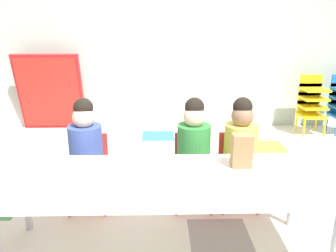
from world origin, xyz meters
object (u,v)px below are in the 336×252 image
at_px(kid_chair_yellow_stack, 312,101).
at_px(paper_plate_near_edge, 83,170).
at_px(folded_activity_table, 50,93).
at_px(donut_powdered_on_plate, 83,167).
at_px(seated_child_middle_seat, 194,144).
at_px(seated_child_near_camera, 86,145).
at_px(craft_table, 160,183).
at_px(seated_child_far_right, 240,143).
at_px(paper_bag_brown, 242,151).

relative_size(kid_chair_yellow_stack, paper_plate_near_edge, 4.44).
height_order(folded_activity_table, paper_plate_near_edge, folded_activity_table).
bearing_deg(folded_activity_table, donut_powdered_on_plate, -68.49).
bearing_deg(seated_child_middle_seat, seated_child_near_camera, 180.00).
bearing_deg(donut_powdered_on_plate, seated_child_near_camera, 100.17).
distance_m(folded_activity_table, donut_powdered_on_plate, 2.83).
distance_m(seated_child_near_camera, paper_plate_near_edge, 0.49).
bearing_deg(seated_child_near_camera, folded_activity_table, 113.88).
relative_size(craft_table, seated_child_near_camera, 2.30).
height_order(seated_child_near_camera, seated_child_far_right, same).
xyz_separation_m(seated_child_near_camera, folded_activity_table, (-0.95, 2.15, -0.02)).
distance_m(craft_table, donut_powdered_on_plate, 0.51).
height_order(seated_child_near_camera, paper_plate_near_edge, seated_child_near_camera).
relative_size(craft_table, kid_chair_yellow_stack, 2.63).
xyz_separation_m(seated_child_near_camera, donut_powdered_on_plate, (0.09, -0.49, 0.03)).
bearing_deg(donut_powdered_on_plate, kid_chair_yellow_stack, 43.30).
bearing_deg(craft_table, seated_child_far_right, 43.20).
bearing_deg(seated_child_near_camera, paper_bag_brown, -21.97).
distance_m(seated_child_far_right, donut_powdered_on_plate, 1.23).
distance_m(folded_activity_table, paper_plate_near_edge, 2.83).
relative_size(craft_table, paper_bag_brown, 9.58).
height_order(seated_child_far_right, folded_activity_table, folded_activity_table).
distance_m(seated_child_middle_seat, kid_chair_yellow_stack, 2.64).
height_order(seated_child_far_right, paper_plate_near_edge, seated_child_far_right).
bearing_deg(seated_child_near_camera, donut_powdered_on_plate, -79.83).
bearing_deg(craft_table, folded_activity_table, 119.17).
distance_m(paper_plate_near_edge, donut_powdered_on_plate, 0.02).
distance_m(seated_child_near_camera, paper_bag_brown, 1.20).
height_order(seated_child_near_camera, paper_bag_brown, seated_child_near_camera).
relative_size(seated_child_far_right, paper_bag_brown, 4.17).
bearing_deg(seated_child_far_right, donut_powdered_on_plate, -156.58).
bearing_deg(paper_plate_near_edge, donut_powdered_on_plate, 0.00).
distance_m(seated_child_near_camera, seated_child_middle_seat, 0.84).
xyz_separation_m(seated_child_far_right, folded_activity_table, (-2.16, 2.15, -0.02)).
bearing_deg(folded_activity_table, craft_table, -60.83).
xyz_separation_m(seated_child_far_right, donut_powdered_on_plate, (-1.12, -0.49, 0.03)).
relative_size(craft_table, paper_plate_near_edge, 11.71).
relative_size(craft_table, seated_child_middle_seat, 2.30).
bearing_deg(kid_chair_yellow_stack, craft_table, -129.38).
xyz_separation_m(craft_table, paper_plate_near_edge, (-0.49, 0.11, 0.05)).
xyz_separation_m(craft_table, seated_child_near_camera, (-0.58, 0.59, 0.04)).
height_order(craft_table, folded_activity_table, folded_activity_table).
distance_m(folded_activity_table, paper_bag_brown, 3.32).
xyz_separation_m(kid_chair_yellow_stack, paper_plate_near_edge, (-2.56, -2.41, 0.11)).
distance_m(seated_child_near_camera, folded_activity_table, 2.35).
height_order(seated_child_far_right, donut_powdered_on_plate, seated_child_far_right).
bearing_deg(paper_plate_near_edge, folded_activity_table, 111.51).
distance_m(seated_child_middle_seat, paper_plate_near_edge, 0.90).
bearing_deg(folded_activity_table, seated_child_middle_seat, -50.14).
xyz_separation_m(paper_bag_brown, paper_plate_near_edge, (-1.02, -0.04, -0.11)).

